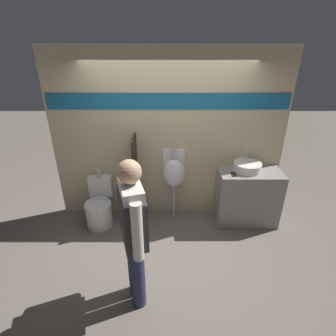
# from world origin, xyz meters

# --- Properties ---
(ground_plane) EXTENTS (16.00, 16.00, 0.00)m
(ground_plane) POSITION_xyz_m (0.00, 0.00, 0.00)
(ground_plane) COLOR #70665B
(display_wall) EXTENTS (3.64, 0.07, 2.70)m
(display_wall) POSITION_xyz_m (0.00, 0.60, 1.36)
(display_wall) COLOR beige
(display_wall) RESTS_ON ground_plane
(sink_counter) EXTENTS (0.97, 0.51, 0.92)m
(sink_counter) POSITION_xyz_m (1.28, 0.32, 0.46)
(sink_counter) COLOR gray
(sink_counter) RESTS_ON ground_plane
(sink_basin) EXTENTS (0.42, 0.42, 0.27)m
(sink_basin) POSITION_xyz_m (1.23, 0.37, 0.98)
(sink_basin) COLOR white
(sink_basin) RESTS_ON sink_counter
(cell_phone) EXTENTS (0.07, 0.14, 0.01)m
(cell_phone) POSITION_xyz_m (0.99, 0.21, 0.92)
(cell_phone) COLOR black
(cell_phone) RESTS_ON sink_counter
(divider_near_counter) EXTENTS (0.03, 0.43, 1.46)m
(divider_near_counter) POSITION_xyz_m (-0.51, 0.36, 0.73)
(divider_near_counter) COLOR #28231E
(divider_near_counter) RESTS_ON ground_plane
(urinal_near_counter) EXTENTS (0.36, 0.26, 1.23)m
(urinal_near_counter) POSITION_xyz_m (0.09, 0.45, 0.82)
(urinal_near_counter) COLOR silver
(urinal_near_counter) RESTS_ON ground_plane
(toilet) EXTENTS (0.42, 0.59, 0.89)m
(toilet) POSITION_xyz_m (-1.11, 0.25, 0.30)
(toilet) COLOR white
(toilet) RESTS_ON ground_plane
(person_in_vest) EXTENTS (0.35, 0.60, 1.77)m
(person_in_vest) POSITION_xyz_m (-0.35, -1.16, 1.03)
(person_in_vest) COLOR #282D4C
(person_in_vest) RESTS_ON ground_plane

